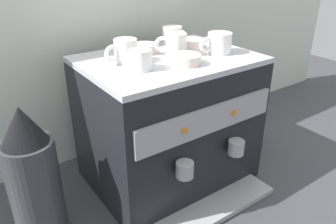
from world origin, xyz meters
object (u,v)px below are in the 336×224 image
ceramic_bowl_2 (144,49)px  ceramic_cup_4 (140,60)px  ceramic_cup_1 (218,43)px  ceramic_cup_3 (173,35)px  coffee_grinder (33,178)px  ceramic_bowl_0 (185,60)px  ceramic_cup_2 (175,45)px  ceramic_bowl_1 (190,44)px  ceramic_cup_0 (125,51)px  espresso_machine (169,121)px  milk_pitcher (252,127)px

ceramic_bowl_2 → ceramic_cup_4: bearing=-124.8°
ceramic_cup_4 → ceramic_cup_1: bearing=-1.2°
ceramic_cup_3 → coffee_grinder: ceramic_cup_3 is taller
ceramic_bowl_0 → ceramic_cup_4: bearing=165.0°
ceramic_cup_2 → ceramic_bowl_0: size_ratio=1.02×
ceramic_bowl_1 → ceramic_cup_0: bearing=-179.1°
espresso_machine → ceramic_bowl_1: ceramic_bowl_1 is taller
ceramic_cup_4 → coffee_grinder: 0.47m
ceramic_cup_3 → coffee_grinder: 0.71m
ceramic_cup_1 → milk_pitcher: (0.30, 0.05, -0.45)m
ceramic_cup_3 → ceramic_cup_4: bearing=-143.6°
ceramic_cup_3 → coffee_grinder: size_ratio=0.25×
ceramic_cup_3 → ceramic_bowl_1: size_ratio=1.14×
ceramic_bowl_1 → milk_pitcher: size_ratio=0.66×
ceramic_cup_0 → ceramic_cup_4: bearing=-87.2°
ceramic_cup_4 → milk_pitcher: (0.61, 0.04, -0.44)m
ceramic_cup_3 → ceramic_bowl_2: ceramic_cup_3 is taller
ceramic_cup_0 → ceramic_cup_4: (0.00, -0.09, -0.01)m
espresso_machine → ceramic_bowl_0: size_ratio=5.87×
espresso_machine → ceramic_bowl_0: ceramic_bowl_0 is taller
ceramic_cup_4 → ceramic_bowl_0: bearing=-15.0°
ceramic_bowl_0 → ceramic_bowl_1: bearing=46.0°
coffee_grinder → milk_pitcher: size_ratio=2.99×
ceramic_cup_3 → milk_pitcher: size_ratio=0.75×
espresso_machine → coffee_grinder: 0.50m
espresso_machine → ceramic_bowl_0: (-0.00, -0.09, 0.26)m
ceramic_cup_0 → milk_pitcher: (0.61, -0.05, -0.45)m
ceramic_cup_3 → ceramic_cup_2: bearing=-123.2°
ceramic_cup_2 → ceramic_bowl_1: ceramic_cup_2 is taller
espresso_machine → ceramic_cup_4: ceramic_cup_4 is taller
coffee_grinder → milk_pitcher: coffee_grinder is taller
espresso_machine → ceramic_cup_2: size_ratio=5.77×
coffee_grinder → ceramic_cup_4: bearing=-6.8°
ceramic_cup_3 → coffee_grinder: (-0.62, -0.15, -0.31)m
ceramic_cup_2 → ceramic_cup_3: ceramic_cup_2 is taller
ceramic_cup_0 → milk_pitcher: bearing=-4.3°
espresso_machine → ceramic_cup_1: 0.33m
ceramic_cup_3 → milk_pitcher: 0.58m
ceramic_cup_0 → ceramic_cup_3: size_ratio=1.03×
ceramic_cup_4 → espresso_machine: bearing=20.8°
espresso_machine → milk_pitcher: size_ratio=3.95×
ceramic_cup_3 → ceramic_bowl_2: size_ratio=1.16×
ceramic_cup_1 → milk_pitcher: ceramic_cup_1 is taller
ceramic_bowl_0 → ceramic_bowl_2: bearing=100.8°
ceramic_cup_2 → ceramic_bowl_1: 0.10m
ceramic_cup_2 → ceramic_bowl_0: ceramic_cup_2 is taller
ceramic_cup_2 → ceramic_bowl_2: bearing=127.0°
ceramic_cup_4 → milk_pitcher: 0.76m
ceramic_cup_1 → ceramic_bowl_1: 0.11m
ceramic_cup_1 → ceramic_cup_3: size_ratio=1.11×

